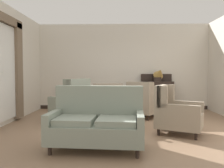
{
  "coord_description": "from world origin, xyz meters",
  "views": [
    {
      "loc": [
        -0.18,
        -4.91,
        1.26
      ],
      "look_at": [
        -0.32,
        0.39,
        1.0
      ],
      "focal_mm": 36.87,
      "sensor_mm": 36.0,
      "label": 1
    }
  ],
  "objects_px": {
    "sideboard": "(157,94)",
    "armchair_beside_settee": "(175,113)",
    "coffee_table": "(118,113)",
    "gramophone": "(159,74)",
    "armchair_foreground_right": "(144,102)",
    "armchair_back_corner": "(72,104)",
    "settee": "(97,123)",
    "armchair_near_sideboard": "(107,102)",
    "porcelain_vase": "(116,102)"
  },
  "relations": [
    {
      "from": "sideboard",
      "to": "armchair_beside_settee",
      "type": "bearing_deg",
      "value": -92.21
    },
    {
      "from": "coffee_table",
      "to": "gramophone",
      "type": "distance_m",
      "value": 3.03
    },
    {
      "from": "armchair_foreground_right",
      "to": "armchair_back_corner",
      "type": "relative_size",
      "value": 1.05
    },
    {
      "from": "settee",
      "to": "armchair_near_sideboard",
      "type": "relative_size",
      "value": 1.63
    },
    {
      "from": "porcelain_vase",
      "to": "armchair_foreground_right",
      "type": "bearing_deg",
      "value": 61.55
    },
    {
      "from": "armchair_near_sideboard",
      "to": "gramophone",
      "type": "distance_m",
      "value": 2.16
    },
    {
      "from": "porcelain_vase",
      "to": "armchair_beside_settee",
      "type": "bearing_deg",
      "value": -12.84
    },
    {
      "from": "coffee_table",
      "to": "armchair_beside_settee",
      "type": "bearing_deg",
      "value": -14.83
    },
    {
      "from": "settee",
      "to": "armchair_beside_settee",
      "type": "relative_size",
      "value": 1.44
    },
    {
      "from": "armchair_beside_settee",
      "to": "armchair_back_corner",
      "type": "distance_m",
      "value": 2.6
    },
    {
      "from": "porcelain_vase",
      "to": "gramophone",
      "type": "xyz_separation_m",
      "value": [
        1.39,
        2.61,
        0.62
      ]
    },
    {
      "from": "porcelain_vase",
      "to": "armchair_back_corner",
      "type": "xyz_separation_m",
      "value": [
        -1.15,
        0.79,
        -0.14
      ]
    },
    {
      "from": "porcelain_vase",
      "to": "armchair_foreground_right",
      "type": "xyz_separation_m",
      "value": [
        0.77,
        1.43,
        -0.18
      ]
    },
    {
      "from": "settee",
      "to": "sideboard",
      "type": "distance_m",
      "value": 4.29
    },
    {
      "from": "settee",
      "to": "armchair_back_corner",
      "type": "bearing_deg",
      "value": 116.08
    },
    {
      "from": "armchair_near_sideboard",
      "to": "armchair_back_corner",
      "type": "bearing_deg",
      "value": 32.54
    },
    {
      "from": "armchair_near_sideboard",
      "to": "armchair_foreground_right",
      "type": "xyz_separation_m",
      "value": [
        1.05,
        -0.09,
        0.02
      ]
    },
    {
      "from": "armchair_near_sideboard",
      "to": "gramophone",
      "type": "relative_size",
      "value": 1.9
    },
    {
      "from": "coffee_table",
      "to": "porcelain_vase",
      "type": "height_order",
      "value": "porcelain_vase"
    },
    {
      "from": "armchair_near_sideboard",
      "to": "sideboard",
      "type": "xyz_separation_m",
      "value": [
        1.62,
        1.18,
        0.14
      ]
    },
    {
      "from": "coffee_table",
      "to": "armchair_beside_settee",
      "type": "distance_m",
      "value": 1.23
    },
    {
      "from": "armchair_foreground_right",
      "to": "gramophone",
      "type": "height_order",
      "value": "gramophone"
    },
    {
      "from": "settee",
      "to": "armchair_beside_settee",
      "type": "xyz_separation_m",
      "value": [
        1.54,
        0.98,
        0.01
      ]
    },
    {
      "from": "coffee_table",
      "to": "armchair_foreground_right",
      "type": "height_order",
      "value": "armchair_foreground_right"
    },
    {
      "from": "armchair_back_corner",
      "to": "sideboard",
      "type": "height_order",
      "value": "sideboard"
    },
    {
      "from": "porcelain_vase",
      "to": "armchair_near_sideboard",
      "type": "bearing_deg",
      "value": 100.47
    },
    {
      "from": "settee",
      "to": "sideboard",
      "type": "height_order",
      "value": "sideboard"
    },
    {
      "from": "armchair_foreground_right",
      "to": "armchair_beside_settee",
      "type": "bearing_deg",
      "value": 141.38
    },
    {
      "from": "armchair_back_corner",
      "to": "armchair_near_sideboard",
      "type": "bearing_deg",
      "value": 160.01
    },
    {
      "from": "settee",
      "to": "armchair_near_sideboard",
      "type": "distance_m",
      "value": 2.77
    },
    {
      "from": "porcelain_vase",
      "to": "settee",
      "type": "xyz_separation_m",
      "value": [
        -0.32,
        -1.26,
        -0.19
      ]
    },
    {
      "from": "armchair_foreground_right",
      "to": "armchair_near_sideboard",
      "type": "bearing_deg",
      "value": 31.76
    },
    {
      "from": "coffee_table",
      "to": "armchair_back_corner",
      "type": "height_order",
      "value": "armchair_back_corner"
    },
    {
      "from": "settee",
      "to": "armchair_near_sideboard",
      "type": "height_order",
      "value": "settee"
    },
    {
      "from": "armchair_foreground_right",
      "to": "settee",
      "type": "bearing_deg",
      "value": 104.34
    },
    {
      "from": "porcelain_vase",
      "to": "gramophone",
      "type": "height_order",
      "value": "gramophone"
    },
    {
      "from": "porcelain_vase",
      "to": "gramophone",
      "type": "relative_size",
      "value": 0.78
    },
    {
      "from": "armchair_near_sideboard",
      "to": "sideboard",
      "type": "height_order",
      "value": "sideboard"
    },
    {
      "from": "coffee_table",
      "to": "armchair_near_sideboard",
      "type": "xyz_separation_m",
      "value": [
        -0.31,
        1.48,
        0.04
      ]
    },
    {
      "from": "armchair_beside_settee",
      "to": "settee",
      "type": "bearing_deg",
      "value": 147.66
    },
    {
      "from": "sideboard",
      "to": "armchair_foreground_right",
      "type": "bearing_deg",
      "value": -114.18
    },
    {
      "from": "armchair_foreground_right",
      "to": "gramophone",
      "type": "relative_size",
      "value": 2.27
    },
    {
      "from": "coffee_table",
      "to": "armchair_foreground_right",
      "type": "distance_m",
      "value": 1.57
    },
    {
      "from": "porcelain_vase",
      "to": "armchair_back_corner",
      "type": "bearing_deg",
      "value": 145.44
    },
    {
      "from": "armchair_near_sideboard",
      "to": "armchair_beside_settee",
      "type": "bearing_deg",
      "value": 122.78
    },
    {
      "from": "porcelain_vase",
      "to": "armchair_back_corner",
      "type": "relative_size",
      "value": 0.36
    },
    {
      "from": "armchair_back_corner",
      "to": "gramophone",
      "type": "bearing_deg",
      "value": 155.79
    },
    {
      "from": "porcelain_vase",
      "to": "sideboard",
      "type": "relative_size",
      "value": 0.33
    },
    {
      "from": "coffee_table",
      "to": "armchair_beside_settee",
      "type": "height_order",
      "value": "armchair_beside_settee"
    },
    {
      "from": "settee",
      "to": "sideboard",
      "type": "relative_size",
      "value": 1.3
    }
  ]
}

